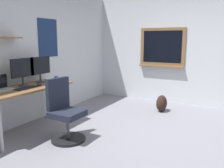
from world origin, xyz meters
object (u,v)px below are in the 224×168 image
at_px(backpack, 162,103).
at_px(keyboard, 26,88).
at_px(desk, 27,91).
at_px(computer_mouse, 39,85).
at_px(coffee_mug, 56,79).
at_px(monitor_secondary, 40,68).
at_px(laptop, 1,87).
at_px(monitor_primary, 23,70).
at_px(office_chair, 65,114).

bearing_deg(backpack, keyboard, 145.93).
height_order(desk, keyboard, keyboard).
relative_size(computer_mouse, coffee_mug, 1.13).
relative_size(computer_mouse, backpack, 0.29).
height_order(monitor_secondary, backpack, monitor_secondary).
relative_size(desk, laptop, 5.02).
height_order(monitor_primary, keyboard, monitor_primary).
xyz_separation_m(office_chair, monitor_secondary, (0.40, 0.86, 0.62)).
bearing_deg(desk, monitor_secondary, 14.03).
height_order(desk, computer_mouse, computer_mouse).
relative_size(keyboard, coffee_mug, 4.02).
distance_m(desk, laptop, 0.40).
distance_m(desk, keyboard, 0.14).
xyz_separation_m(laptop, coffee_mug, (1.03, -0.19, -0.01)).
bearing_deg(computer_mouse, keyboard, 180.00).
height_order(laptop, backpack, laptop).
xyz_separation_m(computer_mouse, backpack, (1.98, -1.53, -0.60)).
bearing_deg(monitor_primary, backpack, -38.72).
xyz_separation_m(desk, backpack, (2.18, -1.61, -0.51)).
distance_m(monitor_primary, monitor_secondary, 0.39).
distance_m(desk, monitor_primary, 0.36).
bearing_deg(coffee_mug, desk, 177.25).
height_order(office_chair, computer_mouse, office_chair).
bearing_deg(monitor_primary, office_chair, -90.43).
xyz_separation_m(computer_mouse, coffee_mug, (0.48, 0.05, 0.03)).
bearing_deg(monitor_secondary, keyboard, -159.46).
height_order(laptop, keyboard, laptop).
distance_m(desk, coffee_mug, 0.69).
bearing_deg(laptop, computer_mouse, -23.29).
bearing_deg(monitor_primary, keyboard, -121.63).
xyz_separation_m(coffee_mug, backpack, (1.50, -1.58, -0.63)).
bearing_deg(monitor_primary, computer_mouse, -49.26).
bearing_deg(office_chair, monitor_primary, 89.57).
relative_size(desk, coffee_mug, 16.92).
xyz_separation_m(monitor_secondary, coffee_mug, (0.25, -0.14, -0.22)).
bearing_deg(coffee_mug, computer_mouse, -174.00).
bearing_deg(coffee_mug, laptop, 169.65).
relative_size(desk, office_chair, 1.64).
xyz_separation_m(desk, coffee_mug, (0.68, -0.03, 0.12)).
xyz_separation_m(desk, computer_mouse, (0.20, -0.08, 0.09)).
distance_m(office_chair, coffee_mug, 1.04).
relative_size(laptop, computer_mouse, 2.98).
distance_m(laptop, coffee_mug, 1.05).
xyz_separation_m(keyboard, backpack, (2.26, -1.53, -0.59)).
height_order(keyboard, coffee_mug, coffee_mug).
distance_m(laptop, monitor_primary, 0.45).
bearing_deg(office_chair, backpack, -21.78).
distance_m(laptop, keyboard, 0.36).
bearing_deg(coffee_mug, monitor_secondary, 150.85).
relative_size(desk, monitor_primary, 3.35).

